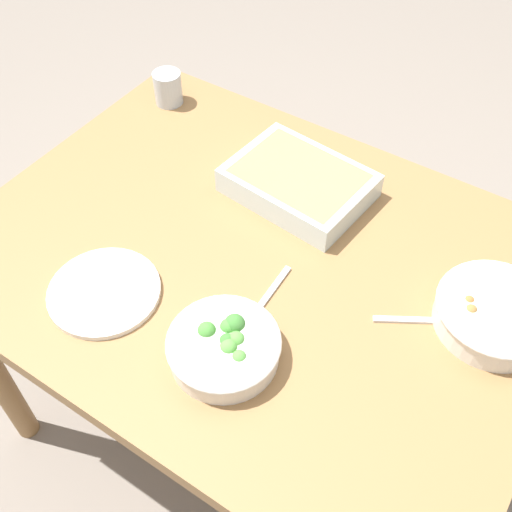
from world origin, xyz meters
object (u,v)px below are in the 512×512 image
broccoli_bowl (224,346)px  spoon_by_broccoli (260,306)px  stew_bowl (495,313)px  baking_dish (299,182)px  spoon_by_stew (433,320)px  drink_cup (168,89)px  side_plate (104,292)px

broccoli_bowl → spoon_by_broccoli: size_ratio=1.17×
stew_bowl → broccoli_bowl: 0.50m
baking_dish → spoon_by_stew: (0.39, -0.16, -0.03)m
baking_dish → spoon_by_broccoli: bearing=-72.0°
spoon_by_broccoli → stew_bowl: bearing=28.4°
broccoli_bowl → spoon_by_stew: size_ratio=1.29×
stew_bowl → broccoli_bowl: size_ratio=1.09×
baking_dish → spoon_by_broccoli: 0.33m
broccoli_bowl → drink_cup: bearing=135.7°
broccoli_bowl → spoon_by_broccoli: 0.13m
side_plate → spoon_by_broccoli: bearing=27.1°
spoon_by_broccoli → baking_dish: bearing=108.0°
stew_bowl → broccoli_bowl: bearing=-138.7°
drink_cup → spoon_by_broccoli: drink_cup is taller
broccoli_bowl → baking_dish: 0.45m
baking_dish → spoon_by_broccoli: (0.10, -0.31, -0.03)m
spoon_by_broccoli → spoon_by_stew: bearing=27.5°
side_plate → broccoli_bowl: bearing=2.9°
broccoli_bowl → drink_cup: drink_cup is taller
drink_cup → spoon_by_broccoli: size_ratio=0.48×
broccoli_bowl → baking_dish: size_ratio=0.64×
broccoli_bowl → spoon_by_stew: bearing=44.1°
stew_bowl → spoon_by_broccoli: stew_bowl is taller
stew_bowl → side_plate: (-0.65, -0.35, -0.03)m
broccoli_bowl → spoon_by_broccoli: broccoli_bowl is taller
broccoli_bowl → baking_dish: bearing=103.8°
spoon_by_stew → drink_cup: bearing=162.1°
stew_bowl → spoon_by_broccoli: (-0.38, -0.21, -0.03)m
side_plate → drink_cup: bearing=117.0°
broccoli_bowl → stew_bowl: bearing=41.3°
baking_dish → drink_cup: size_ratio=3.77×
spoon_by_stew → spoon_by_broccoli: size_ratio=0.91×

